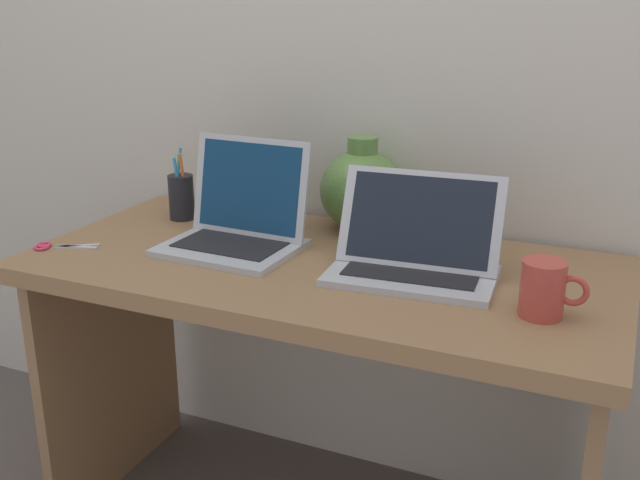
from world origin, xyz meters
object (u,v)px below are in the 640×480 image
Objects in this scene: laptop_right at (416,249)px; coffee_mug at (544,289)px; scissors at (55,246)px; laptop_left at (240,219)px; green_vase at (362,189)px; pen_cup at (181,196)px.

coffee_mug is (0.28, -0.11, -0.00)m from laptop_right.
scissors is (-1.09, -0.06, -0.05)m from coffee_mug.
laptop_left is 1.32× the size of green_vase.
green_vase is at bearing 34.99° from scissors.
laptop_left is 0.43m from laptop_right.
laptop_left reaches higher than pen_cup.
coffee_mug is 0.99m from pen_cup.
pen_cup is at bearing -167.19° from green_vase.
green_vase reaches higher than laptop_right.
laptop_right is at bearing 12.08° from scissors.
laptop_left is 2.15× the size of scissors.
laptop_right is at bearing -2.03° from laptop_left.
laptop_left is 0.44m from scissors.
scissors is (-0.39, -0.19, -0.06)m from laptop_left.
laptop_right reaches higher than scissors.
pen_cup is (-0.25, 0.13, -0.00)m from laptop_left.
green_vase is 1.63× the size of scissors.
scissors is at bearing -113.94° from pen_cup.
coffee_mug is at bearing -21.72° from laptop_right.
coffee_mug is (0.71, -0.13, -0.01)m from laptop_left.
pen_cup is at bearing 152.84° from laptop_left.
green_vase is (-0.21, 0.25, 0.05)m from laptop_right.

